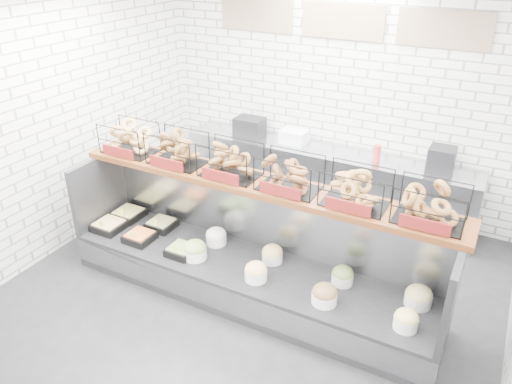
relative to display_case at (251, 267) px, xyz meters
The scene contains 5 objects.
ground 0.47m from the display_case, 89.15° to the right, with size 5.50×5.50×0.00m, color black.
room_shell 1.75m from the display_case, 88.87° to the left, with size 5.02×5.51×3.01m.
display_case is the anchor object (origin of this frame).
bagel_shelf 1.08m from the display_case, 87.81° to the left, with size 4.10×0.50×0.40m.
prep_counter 2.09m from the display_case, 89.88° to the left, with size 4.00×0.60×1.20m.
Camera 1 is at (2.07, -3.43, 3.46)m, focal length 35.00 mm.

